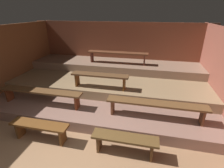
# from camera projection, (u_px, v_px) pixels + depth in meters

# --- Properties ---
(ground) EXTENTS (7.02, 5.97, 0.08)m
(ground) POSITION_uv_depth(u_px,v_px,m) (102.00, 108.00, 5.00)
(ground) COLOR #8F6949
(wall_back) EXTENTS (7.02, 0.06, 2.23)m
(wall_back) POSITION_uv_depth(u_px,v_px,m) (118.00, 51.00, 6.87)
(wall_back) COLOR brown
(wall_back) RESTS_ON ground
(wall_left) EXTENTS (0.06, 5.97, 2.23)m
(wall_left) POSITION_uv_depth(u_px,v_px,m) (2.00, 64.00, 5.16)
(wall_left) COLOR brown
(wall_left) RESTS_ON ground
(platform_lower) EXTENTS (6.22, 3.80, 0.27)m
(platform_lower) POSITION_uv_depth(u_px,v_px,m) (107.00, 93.00, 5.54)
(platform_lower) COLOR #836053
(platform_lower) RESTS_ON ground
(platform_middle) EXTENTS (6.22, 2.71, 0.27)m
(platform_middle) POSITION_uv_depth(u_px,v_px,m) (111.00, 79.00, 5.92)
(platform_middle) COLOR #917553
(platform_middle) RESTS_ON platform_lower
(platform_upper) EXTENTS (6.22, 1.28, 0.27)m
(platform_upper) POSITION_uv_depth(u_px,v_px,m) (115.00, 66.00, 6.45)
(platform_upper) COLOR #866753
(platform_upper) RESTS_ON platform_middle
(bench_floor_left) EXTENTS (1.28, 0.29, 0.42)m
(bench_floor_left) POSITION_uv_depth(u_px,v_px,m) (40.00, 127.00, 3.62)
(bench_floor_left) COLOR brown
(bench_floor_left) RESTS_ON ground
(bench_floor_right) EXTENTS (1.28, 0.29, 0.42)m
(bench_floor_right) POSITION_uv_depth(u_px,v_px,m) (125.00, 140.00, 3.25)
(bench_floor_right) COLOR brown
(bench_floor_right) RESTS_ON ground
(bench_lower_left) EXTENTS (2.28, 0.29, 0.42)m
(bench_lower_left) POSITION_uv_depth(u_px,v_px,m) (41.00, 93.00, 4.48)
(bench_lower_left) COLOR brown
(bench_lower_left) RESTS_ON platform_lower
(bench_lower_right) EXTENTS (2.28, 0.29, 0.42)m
(bench_lower_right) POSITION_uv_depth(u_px,v_px,m) (156.00, 105.00, 3.88)
(bench_lower_right) COLOR brown
(bench_lower_right) RESTS_ON platform_lower
(bench_middle_center) EXTENTS (1.65, 0.29, 0.42)m
(bench_middle_center) POSITION_uv_depth(u_px,v_px,m) (100.00, 77.00, 4.81)
(bench_middle_center) COLOR brown
(bench_middle_center) RESTS_ON platform_middle
(bench_upper_center) EXTENTS (2.20, 0.29, 0.42)m
(bench_upper_center) POSITION_uv_depth(u_px,v_px,m) (117.00, 54.00, 6.13)
(bench_upper_center) COLOR brown
(bench_upper_center) RESTS_ON platform_upper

